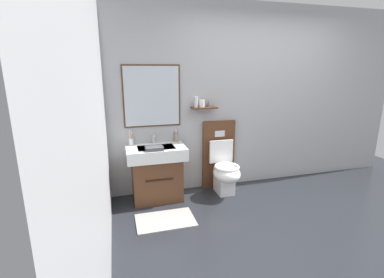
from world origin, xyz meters
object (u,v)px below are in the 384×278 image
object	(u,v)px
soap_dispenser	(176,136)
vanity_sink_left	(157,171)
folded_hand_towel	(154,148)
toilet	(222,166)
toothbrush_cup	(131,141)

from	to	relation	value
soap_dispenser	vanity_sink_left	bearing A→B (deg)	-150.17
folded_hand_towel	toilet	bearing A→B (deg)	9.12
toothbrush_cup	soap_dispenser	bearing A→B (deg)	0.90
folded_hand_towel	soap_dispenser	bearing A→B (deg)	42.91
vanity_sink_left	toothbrush_cup	size ratio (longest dim) A/B	3.69
toilet	folded_hand_towel	world-z (taller)	toilet
toilet	toothbrush_cup	size ratio (longest dim) A/B	4.79
toothbrush_cup	soap_dispenser	size ratio (longest dim) A/B	1.18
toothbrush_cup	folded_hand_towel	distance (m)	0.42
toilet	vanity_sink_left	bearing A→B (deg)	-179.42
vanity_sink_left	soap_dispenser	xyz separation A→B (m)	(0.31, 0.18, 0.42)
toilet	soap_dispenser	bearing A→B (deg)	164.94
toilet	soap_dispenser	xyz separation A→B (m)	(-0.64, 0.17, 0.44)
toilet	folded_hand_towel	xyz separation A→B (m)	(-0.99, -0.16, 0.38)
vanity_sink_left	toilet	world-z (taller)	toilet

